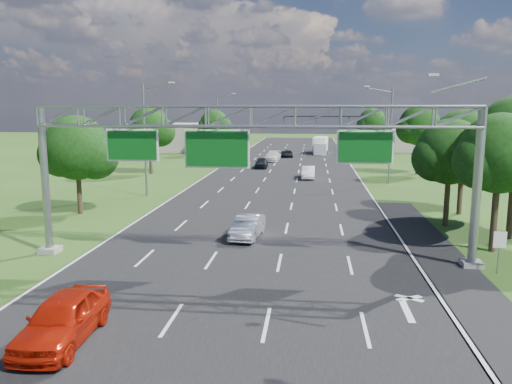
# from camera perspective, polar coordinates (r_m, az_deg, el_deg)

# --- Properties ---
(ground) EXTENTS (220.00, 220.00, 0.00)m
(ground) POSITION_cam_1_polar(r_m,az_deg,el_deg) (44.16, 1.91, -0.74)
(ground) COLOR #264514
(ground) RESTS_ON ground
(road) EXTENTS (18.00, 180.00, 0.02)m
(road) POSITION_cam_1_polar(r_m,az_deg,el_deg) (44.16, 1.91, -0.74)
(road) COLOR black
(road) RESTS_ON ground
(road_flare) EXTENTS (3.00, 30.00, 0.02)m
(road_flare) POSITION_cam_1_polar(r_m,az_deg,el_deg) (29.26, 19.79, -6.71)
(road_flare) COLOR black
(road_flare) RESTS_ON ground
(sign_gantry) EXTENTS (23.50, 1.00, 9.56)m
(sign_gantry) POSITION_cam_1_polar(r_m,az_deg,el_deg) (25.51, -0.43, 7.26)
(sign_gantry) COLOR gray
(sign_gantry) RESTS_ON ground
(regulatory_sign) EXTENTS (0.60, 0.08, 2.10)m
(regulatory_sign) POSITION_cam_1_polar(r_m,az_deg,el_deg) (26.71, 26.08, -5.32)
(regulatory_sign) COLOR gray
(regulatory_sign) RESTS_ON ground
(traffic_signal) EXTENTS (12.21, 0.24, 7.00)m
(traffic_signal) POSITION_cam_1_polar(r_m,az_deg,el_deg) (78.47, 9.46, 7.48)
(traffic_signal) COLOR black
(traffic_signal) RESTS_ON ground
(streetlight_l_near) EXTENTS (2.97, 0.22, 10.16)m
(streetlight_l_near) POSITION_cam_1_polar(r_m,az_deg,el_deg) (45.78, -12.39, 6.45)
(streetlight_l_near) COLOR gray
(streetlight_l_near) RESTS_ON ground
(streetlight_l_far) EXTENTS (2.97, 0.22, 10.16)m
(streetlight_l_far) POSITION_cam_1_polar(r_m,az_deg,el_deg) (79.71, -4.27, 7.91)
(streetlight_l_far) COLOR gray
(streetlight_l_far) RESTS_ON ground
(streetlight_r_mid) EXTENTS (2.97, 0.22, 10.16)m
(streetlight_r_mid) POSITION_cam_1_polar(r_m,az_deg,el_deg) (53.96, 14.94, 6.80)
(streetlight_r_mid) COLOR gray
(streetlight_r_mid) RESTS_ON ground
(tree_cluster_right) EXTENTS (9.91, 14.60, 8.68)m
(tree_cluster_right) POSITION_cam_1_polar(r_m,az_deg,el_deg) (34.56, 25.77, 4.31)
(tree_cluster_right) COLOR #2D2116
(tree_cluster_right) RESTS_ON ground
(tree_verge_la) EXTENTS (5.76, 4.80, 7.40)m
(tree_verge_la) POSITION_cam_1_polar(r_m,az_deg,el_deg) (39.47, -19.67, 4.44)
(tree_verge_la) COLOR #2D2116
(tree_verge_la) RESTS_ON ground
(tree_verge_lb) EXTENTS (5.76, 4.80, 8.06)m
(tree_verge_lb) POSITION_cam_1_polar(r_m,az_deg,el_deg) (61.50, -12.00, 7.07)
(tree_verge_lb) COLOR #2D2116
(tree_verge_lb) RESTS_ON ground
(tree_verge_lc) EXTENTS (5.76, 4.80, 7.62)m
(tree_verge_lc) POSITION_cam_1_polar(r_m,az_deg,el_deg) (84.97, -4.72, 7.60)
(tree_verge_lc) COLOR #2D2116
(tree_verge_lc) RESTS_ON ground
(tree_verge_rd) EXTENTS (5.76, 4.80, 8.28)m
(tree_verge_rd) POSITION_cam_1_polar(r_m,az_deg,el_deg) (62.70, 18.21, 7.04)
(tree_verge_rd) COLOR #2D2116
(tree_verge_rd) RESTS_ON ground
(tree_verge_re) EXTENTS (5.76, 4.80, 7.84)m
(tree_verge_re) POSITION_cam_1_polar(r_m,az_deg,el_deg) (92.02, 13.17, 7.67)
(tree_verge_re) COLOR #2D2116
(tree_verge_re) RESTS_ON ground
(building_left) EXTENTS (14.00, 10.00, 5.00)m
(building_left) POSITION_cam_1_polar(r_m,az_deg,el_deg) (94.92, -9.19, 6.22)
(building_left) COLOR #AAA18E
(building_left) RESTS_ON ground
(building_right) EXTENTS (12.00, 9.00, 4.00)m
(building_right) POSITION_cam_1_polar(r_m,az_deg,el_deg) (97.71, 18.64, 5.64)
(building_right) COLOR #AAA18E
(building_right) RESTS_ON ground
(red_coupe) EXTENTS (2.13, 4.91, 1.65)m
(red_coupe) POSITION_cam_1_polar(r_m,az_deg,el_deg) (18.79, -21.21, -13.33)
(red_coupe) COLOR red
(red_coupe) RESTS_ON ground
(silver_sedan) EXTENTS (1.87, 4.33, 1.38)m
(silver_sedan) POSITION_cam_1_polar(r_m,az_deg,el_deg) (30.83, -0.95, -3.98)
(silver_sedan) COLOR #B3B7C0
(silver_sedan) RESTS_ON ground
(car_queue_a) EXTENTS (2.37, 5.12, 1.45)m
(car_queue_a) POSITION_cam_1_polar(r_m,az_deg,el_deg) (74.91, 1.90, 4.10)
(car_queue_a) COLOR silver
(car_queue_a) RESTS_ON ground
(car_queue_b) EXTENTS (2.14, 4.13, 1.11)m
(car_queue_b) POSITION_cam_1_polar(r_m,az_deg,el_deg) (81.13, 3.56, 4.39)
(car_queue_b) COLOR black
(car_queue_b) RESTS_ON ground
(car_queue_c) EXTENTS (1.76, 4.10, 1.38)m
(car_queue_c) POSITION_cam_1_polar(r_m,az_deg,el_deg) (66.39, 0.63, 3.36)
(car_queue_c) COLOR black
(car_queue_c) RESTS_ON ground
(car_queue_d) EXTENTS (1.46, 4.15, 1.36)m
(car_queue_d) POSITION_cam_1_polar(r_m,az_deg,el_deg) (56.81, 6.00, 2.24)
(car_queue_d) COLOR white
(car_queue_d) RESTS_ON ground
(box_truck) EXTENTS (2.81, 7.63, 2.81)m
(box_truck) POSITION_cam_1_polar(r_m,az_deg,el_deg) (88.48, 7.37, 5.28)
(box_truck) COLOR white
(box_truck) RESTS_ON ground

